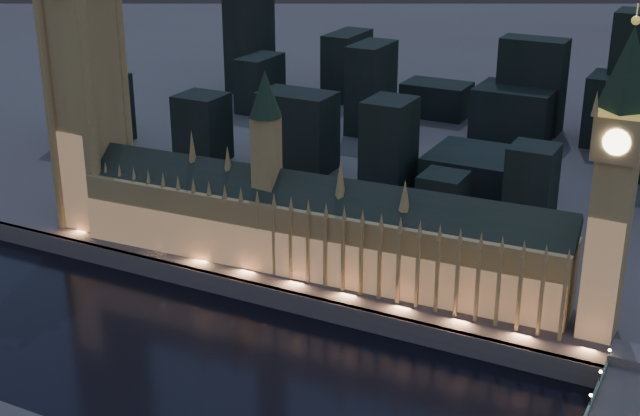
% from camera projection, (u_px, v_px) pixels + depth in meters
% --- Properties ---
extents(ground_plane, '(2000.00, 2000.00, 0.00)m').
position_uv_depth(ground_plane, '(233.00, 362.00, 303.20)').
color(ground_plane, black).
rests_on(ground_plane, ground).
extents(north_bank, '(2000.00, 960.00, 8.00)m').
position_uv_depth(north_bank, '(575.00, 62.00, 731.46)').
color(north_bank, '#49353C').
rests_on(north_bank, ground).
extents(embankment_wall, '(2000.00, 2.50, 8.00)m').
position_uv_depth(embankment_wall, '(291.00, 302.00, 335.62)').
color(embankment_wall, '#4E434C').
rests_on(embankment_wall, ground).
extents(palace_of_westminster, '(202.00, 29.81, 78.00)m').
position_uv_depth(palace_of_westminster, '(310.00, 227.00, 345.83)').
color(palace_of_westminster, '#9C704B').
rests_on(palace_of_westminster, north_bank).
extents(victoria_tower, '(31.68, 31.68, 131.70)m').
position_uv_depth(victoria_tower, '(85.00, 78.00, 374.60)').
color(victoria_tower, '#9C704B').
rests_on(victoria_tower, north_bank).
extents(elizabeth_tower, '(18.00, 18.00, 111.57)m').
position_uv_depth(elizabeth_tower, '(618.00, 161.00, 282.43)').
color(elizabeth_tower, '#9C704B').
rests_on(elizabeth_tower, north_bank).
extents(city_backdrop, '(486.46, 215.63, 83.30)m').
position_uv_depth(city_backdrop, '(524.00, 113.00, 484.48)').
color(city_backdrop, black).
rests_on(city_backdrop, north_bank).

